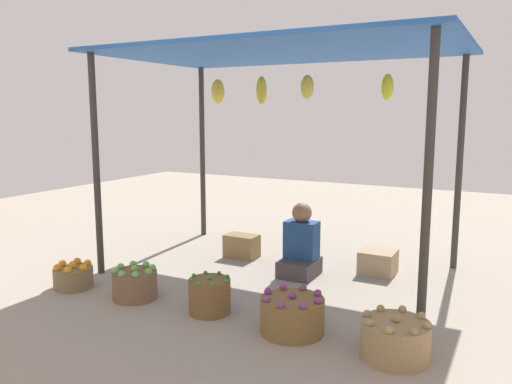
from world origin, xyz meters
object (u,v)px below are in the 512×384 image
(basket_potatoes, at_px, (395,339))
(wooden_crate_near_vendor, at_px, (242,246))
(basket_green_chilies, at_px, (210,296))
(basket_oranges, at_px, (73,276))
(basket_purple_onions, at_px, (292,315))
(wooden_crate_stacked_rear, at_px, (378,262))
(vendor_person, at_px, (301,248))
(basket_green_apples, at_px, (135,284))

(basket_potatoes, distance_m, wooden_crate_near_vendor, 2.78)
(basket_green_chilies, bearing_deg, basket_oranges, -176.50)
(basket_purple_onions, height_order, wooden_crate_near_vendor, basket_purple_onions)
(basket_oranges, relative_size, basket_green_chilies, 1.04)
(basket_oranges, distance_m, wooden_crate_stacked_rear, 3.16)
(vendor_person, height_order, basket_purple_onions, vendor_person)
(basket_green_chilies, relative_size, basket_potatoes, 0.75)
(wooden_crate_stacked_rear, bearing_deg, basket_green_apples, -135.06)
(basket_oranges, height_order, wooden_crate_near_vendor, wooden_crate_near_vendor)
(basket_green_apples, distance_m, wooden_crate_near_vendor, 1.66)
(basket_purple_onions, height_order, wooden_crate_stacked_rear, basket_purple_onions)
(basket_purple_onions, bearing_deg, vendor_person, 110.49)
(basket_oranges, xyz_separation_m, wooden_crate_near_vendor, (0.95, 1.71, 0.03))
(wooden_crate_near_vendor, xyz_separation_m, wooden_crate_stacked_rear, (1.60, 0.15, -0.01))
(vendor_person, bearing_deg, wooden_crate_near_vendor, 161.97)
(basket_potatoes, relative_size, wooden_crate_near_vendor, 1.24)
(basket_green_chilies, height_order, wooden_crate_near_vendor, basket_green_chilies)
(wooden_crate_near_vendor, bearing_deg, basket_green_apples, -97.16)
(basket_purple_onions, xyz_separation_m, wooden_crate_stacked_rear, (0.21, 1.80, -0.02))
(basket_potatoes, height_order, wooden_crate_near_vendor, basket_potatoes)
(basket_purple_onions, bearing_deg, basket_oranges, -178.44)
(basket_green_chilies, relative_size, basket_purple_onions, 0.72)
(wooden_crate_stacked_rear, bearing_deg, basket_potatoes, -71.88)
(wooden_crate_near_vendor, bearing_deg, wooden_crate_stacked_rear, 5.47)
(basket_green_chilies, distance_m, wooden_crate_stacked_rear, 2.03)
(wooden_crate_stacked_rear, bearing_deg, basket_green_chilies, -119.58)
(basket_oranges, xyz_separation_m, basket_purple_onions, (2.34, 0.06, 0.03))
(wooden_crate_near_vendor, distance_m, wooden_crate_stacked_rear, 1.61)
(basket_green_apples, distance_m, basket_purple_onions, 1.60)
(basket_purple_onions, bearing_deg, basket_green_apples, -179.79)
(basket_oranges, bearing_deg, wooden_crate_stacked_rear, 36.16)
(basket_potatoes, bearing_deg, wooden_crate_stacked_rear, 108.12)
(vendor_person, xyz_separation_m, wooden_crate_near_vendor, (-0.88, 0.29, -0.16))
(vendor_person, height_order, basket_potatoes, vendor_person)
(basket_oranges, height_order, basket_potatoes, basket_potatoes)
(basket_green_apples, xyz_separation_m, basket_green_chilies, (0.80, 0.04, 0.01))
(vendor_person, height_order, basket_green_chilies, vendor_person)
(vendor_person, relative_size, basket_purple_onions, 1.54)
(basket_green_apples, height_order, basket_potatoes, basket_potatoes)
(vendor_person, relative_size, wooden_crate_stacked_rear, 2.14)
(wooden_crate_stacked_rear, bearing_deg, wooden_crate_near_vendor, -174.53)
(basket_potatoes, height_order, wooden_crate_stacked_rear, basket_potatoes)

